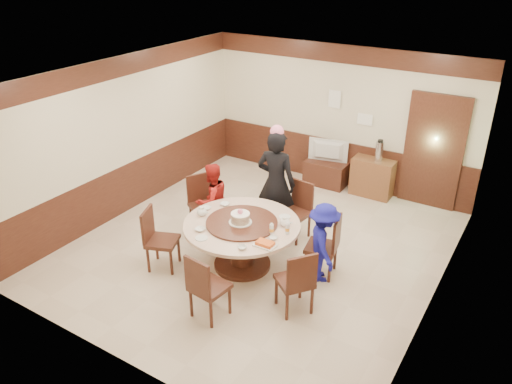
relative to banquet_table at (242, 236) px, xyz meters
The scene contains 30 objects.
room 0.83m from the banquet_table, 94.38° to the left, with size 6.00×6.04×2.84m.
banquet_table is the anchor object (origin of this frame).
chair_0 1.23m from the banquet_table, 22.62° to the left, with size 0.52×0.51×0.97m.
chair_1 1.24m from the banquet_table, 76.54° to the left, with size 0.50×0.51×0.97m.
chair_2 1.33m from the banquet_table, 153.33° to the left, with size 0.60×0.60×0.97m.
chair_3 1.24m from the banquet_table, 147.41° to the right, with size 0.58×0.57×0.97m.
chair_4 1.25m from the banquet_table, 77.61° to the right, with size 0.49×0.50×0.97m.
chair_5 1.28m from the banquet_table, 23.00° to the right, with size 0.62×0.62×0.97m.
person_standing 1.23m from the banquet_table, 94.31° to the left, with size 0.67×0.44×1.83m, color black.
person_red 1.10m from the banquet_table, 150.21° to the left, with size 0.63×0.49×1.29m, color #A51916.
person_blue 1.22m from the banquet_table, 16.69° to the left, with size 0.79×0.45×1.22m, color navy.
birthday_cake 0.33m from the banquet_table, 98.80° to the right, with size 0.34×0.34×0.22m.
teapot_left 0.71m from the banquet_table, 169.75° to the right, with size 0.17×0.15×0.13m, color white.
teapot_right 0.69m from the banquet_table, 25.38° to the left, with size 0.17×0.15×0.13m, color white.
bowl_0 0.68m from the banquet_table, 147.96° to the left, with size 0.15×0.15×0.04m, color white.
bowl_1 0.73m from the banquet_table, 56.26° to the right, with size 0.12×0.12×0.04m, color white.
bowl_2 0.67m from the banquet_table, 129.24° to the right, with size 0.14×0.14×0.04m, color white.
bowl_3 0.68m from the banquet_table, 12.73° to the right, with size 0.12×0.12×0.04m, color white.
bowl_4 0.75m from the banquet_table, behind, with size 0.14×0.14×0.03m, color white.
saucer_near 0.73m from the banquet_table, 111.04° to the right, with size 0.18×0.18×0.01m, color white.
saucer_far 0.71m from the banquet_table, 48.01° to the left, with size 0.18×0.18×0.01m, color white.
shrimp_platter 0.74m from the banquet_table, 29.62° to the right, with size 0.30×0.20×0.06m.
bottle_0 0.61m from the banquet_table, ahead, with size 0.06×0.06×0.16m, color white.
bottle_1 0.78m from the banquet_table, ahead, with size 0.06×0.06×0.16m, color white.
tv_stand 3.37m from the banquet_table, 92.47° to the left, with size 0.85×0.45×0.50m, color #401E14.
television 3.37m from the banquet_table, 92.47° to the left, with size 0.80×0.10×0.46m, color #949597.
side_cabinet 3.49m from the banquet_table, 76.30° to the left, with size 0.80×0.40×0.75m, color brown.
thermos 3.53m from the banquet_table, 75.11° to the left, with size 0.15×0.15×0.38m, color silver.
notice_left 3.77m from the banquet_table, 92.52° to the left, with size 0.25×0.00×0.35m, color white.
notice_right 3.71m from the banquet_table, 82.12° to the left, with size 0.30×0.00×0.22m, color white.
Camera 1 is at (3.61, -5.94, 4.44)m, focal length 35.00 mm.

